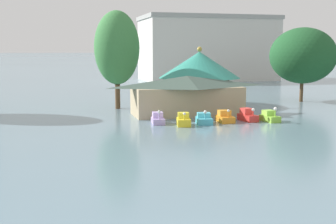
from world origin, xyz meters
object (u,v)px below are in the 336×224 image
at_px(pedal_boat_cyan, 204,119).
at_px(green_roof_pavilion, 199,75).
at_px(boathouse, 187,94).
at_px(shoreline_tree_mid, 117,48).
at_px(pedal_boat_lavender, 158,119).
at_px(shoreline_tree_right, 303,56).
at_px(background_building_block, 207,48).
at_px(pedal_boat_red, 248,116).
at_px(pedal_boat_lime, 270,117).
at_px(pedal_boat_orange, 225,117).
at_px(pedal_boat_yellow, 184,120).

relative_size(pedal_boat_cyan, green_roof_pavilion, 0.24).
height_order(boathouse, shoreline_tree_mid, shoreline_tree_mid).
height_order(pedal_boat_lavender, shoreline_tree_right, shoreline_tree_right).
height_order(shoreline_tree_right, background_building_block, background_building_block).
height_order(pedal_boat_cyan, boathouse, boathouse).
relative_size(shoreline_tree_mid, background_building_block, 0.38).
relative_size(pedal_boat_red, pedal_boat_lime, 1.06).
height_order(green_roof_pavilion, shoreline_tree_mid, shoreline_tree_mid).
height_order(boathouse, shoreline_tree_right, shoreline_tree_right).
relative_size(pedal_boat_lime, boathouse, 0.18).
relative_size(green_roof_pavilion, shoreline_tree_right, 1.02).
bearing_deg(pedal_boat_lime, pedal_boat_orange, -106.90).
bearing_deg(pedal_boat_lavender, green_roof_pavilion, 151.47).
bearing_deg(pedal_boat_lavender, pedal_boat_orange, 88.58).
bearing_deg(pedal_boat_lime, shoreline_tree_right, 131.25).
height_order(shoreline_tree_mid, background_building_block, background_building_block).
distance_m(pedal_boat_cyan, shoreline_tree_right, 27.24).
xyz_separation_m(pedal_boat_yellow, green_roof_pavilion, (7.00, 15.37, 3.91)).
bearing_deg(pedal_boat_yellow, pedal_boat_cyan, 115.52).
distance_m(pedal_boat_yellow, pedal_boat_orange, 5.20).
distance_m(pedal_boat_lavender, shoreline_tree_right, 30.62).
bearing_deg(pedal_boat_lime, boathouse, -141.94).
relative_size(pedal_boat_lavender, pedal_boat_yellow, 1.01).
relative_size(shoreline_tree_mid, shoreline_tree_right, 1.16).
height_order(pedal_boat_red, pedal_boat_lime, pedal_boat_lime).
distance_m(green_roof_pavilion, background_building_block, 54.53).
relative_size(pedal_boat_lavender, boathouse, 0.18).
height_order(pedal_boat_yellow, green_roof_pavilion, green_roof_pavilion).
bearing_deg(boathouse, green_roof_pavilion, 61.63).
distance_m(shoreline_tree_mid, background_building_block, 59.86).
bearing_deg(boathouse, pedal_boat_lavender, -132.80).
relative_size(pedal_boat_orange, shoreline_tree_right, 0.20).
xyz_separation_m(pedal_boat_yellow, pedal_boat_red, (7.98, 1.14, 0.02)).
height_order(pedal_boat_lime, green_roof_pavilion, green_roof_pavilion).
relative_size(pedal_boat_red, background_building_block, 0.08).
bearing_deg(pedal_boat_lavender, pedal_boat_red, 91.93).
height_order(pedal_boat_lime, boathouse, boathouse).
distance_m(pedal_boat_cyan, shoreline_tree_mid, 18.09).
xyz_separation_m(pedal_boat_red, green_roof_pavilion, (-0.98, 14.24, 3.90)).
distance_m(pedal_boat_orange, background_building_block, 69.08).
distance_m(pedal_boat_cyan, pedal_boat_red, 5.48).
distance_m(pedal_boat_orange, green_roof_pavilion, 15.10).
relative_size(pedal_boat_lime, green_roof_pavilion, 0.22).
height_order(pedal_boat_cyan, shoreline_tree_right, shoreline_tree_right).
distance_m(pedal_boat_lavender, pedal_boat_cyan, 5.07).
relative_size(pedal_boat_cyan, boathouse, 0.20).
bearing_deg(pedal_boat_lime, green_roof_pavilion, -175.84).
relative_size(pedal_boat_orange, shoreline_tree_mid, 0.17).
bearing_deg(green_roof_pavilion, pedal_boat_yellow, -114.49).
distance_m(pedal_boat_red, shoreline_tree_mid, 20.52).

